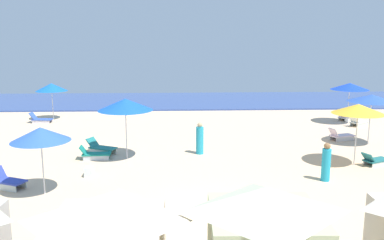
{
  "coord_description": "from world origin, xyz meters",
  "views": [
    {
      "loc": [
        -1.27,
        -11.22,
        5.38
      ],
      "look_at": [
        -0.36,
        9.0,
        1.39
      ],
      "focal_mm": 37.76,
      "sensor_mm": 36.0,
      "label": 1
    }
  ],
  "objects": [
    {
      "name": "umbrella_2",
      "position": [
        -3.47,
        6.91,
        2.54
      ],
      "size": [
        2.5,
        2.5,
        2.81
      ],
      "color": "silver",
      "rests_on": "ground_plane"
    },
    {
      "name": "umbrella_4",
      "position": [
        8.96,
        9.04,
        2.45
      ],
      "size": [
        2.44,
        2.44,
        2.64
      ],
      "color": "silver",
      "rests_on": "ground_plane"
    },
    {
      "name": "ground_plane",
      "position": [
        0.0,
        0.0,
        0.0
      ],
      "size": [
        60.0,
        60.0,
        0.0
      ],
      "primitive_type": "plane",
      "color": "beige"
    },
    {
      "name": "umbrella_3",
      "position": [
        -5.92,
        2.66,
        2.18
      ],
      "size": [
        2.05,
        2.05,
        2.43
      ],
      "color": "silver",
      "rests_on": "ground_plane"
    },
    {
      "name": "beachgoer_1",
      "position": [
        -0.05,
        7.59,
        0.71
      ],
      "size": [
        0.41,
        0.41,
        1.54
      ],
      "rotation": [
        0.0,
        0.0,
        3.28
      ],
      "color": "#259FB9",
      "rests_on": "ground_plane"
    },
    {
      "name": "ocean",
      "position": [
        0.0,
        24.86,
        0.06
      ],
      "size": [
        60.0,
        10.27,
        0.12
      ],
      "primitive_type": "cube",
      "color": "#324B92",
      "rests_on": "ground_plane"
    },
    {
      "name": "cooler_box_0",
      "position": [
        -4.73,
        4.54,
        0.18
      ],
      "size": [
        0.32,
        0.49,
        0.36
      ],
      "primitive_type": "cube",
      "rotation": [
        0.0,
        0.0,
        1.57
      ],
      "color": "silver",
      "rests_on": "ground_plane"
    },
    {
      "name": "lounge_chair_1_0",
      "position": [
        10.5,
        15.43,
        0.23
      ],
      "size": [
        1.52,
        1.25,
        0.64
      ],
      "rotation": [
        0.0,
        0.0,
        2.12
      ],
      "color": "silver",
      "rests_on": "ground_plane"
    },
    {
      "name": "lounge_chair_0_0",
      "position": [
        7.55,
        5.46,
        0.22
      ],
      "size": [
        1.45,
        1.03,
        0.6
      ],
      "rotation": [
        0.0,
        0.0,
        1.97
      ],
      "color": "silver",
      "rests_on": "ground_plane"
    },
    {
      "name": "umbrella_5",
      "position": [
        -9.64,
        16.64,
        2.25
      ],
      "size": [
        2.13,
        2.13,
        2.52
      ],
      "color": "silver",
      "rests_on": "ground_plane"
    },
    {
      "name": "umbrella_0",
      "position": [
        6.63,
        5.5,
        2.5
      ],
      "size": [
        2.22,
        2.22,
        2.72
      ],
      "color": "silver",
      "rests_on": "ground_plane"
    },
    {
      "name": "lounge_chair_4_0",
      "position": [
        7.85,
        9.92,
        0.26
      ],
      "size": [
        1.52,
        0.96,
        0.71
      ],
      "rotation": [
        0.0,
        0.0,
        1.85
      ],
      "color": "silver",
      "rests_on": "ground_plane"
    },
    {
      "name": "beachgoer_2",
      "position": [
        4.61,
        3.56,
        0.71
      ],
      "size": [
        0.45,
        0.45,
        1.52
      ],
      "rotation": [
        0.0,
        0.0,
        5.87
      ],
      "color": "#21A0BE",
      "rests_on": "ground_plane"
    },
    {
      "name": "umbrella_1",
      "position": [
        10.19,
        14.51,
        2.44
      ],
      "size": [
        2.44,
        2.44,
        2.66
      ],
      "color": "silver",
      "rests_on": "ground_plane"
    },
    {
      "name": "lounge_chair_3_0",
      "position": [
        -7.46,
        3.29,
        0.29
      ],
      "size": [
        1.4,
        1.05,
        0.76
      ],
      "rotation": [
        0.0,
        0.0,
        1.16
      ],
      "color": "silver",
      "rests_on": "ground_plane"
    },
    {
      "name": "lounge_chair_1_1",
      "position": [
        10.49,
        13.57,
        0.25
      ],
      "size": [
        1.5,
        1.23,
        0.69
      ],
      "rotation": [
        0.0,
        0.0,
        2.12
      ],
      "color": "silver",
      "rests_on": "ground_plane"
    },
    {
      "name": "lounge_chair_2_1",
      "position": [
        -4.96,
        6.92,
        0.24
      ],
      "size": [
        1.42,
        0.63,
        0.64
      ],
      "rotation": [
        0.0,
        0.0,
        1.61
      ],
      "color": "silver",
      "rests_on": "ground_plane"
    },
    {
      "name": "lounge_chair_5_0",
      "position": [
        -10.18,
        15.55,
        0.24
      ],
      "size": [
        1.49,
        0.71,
        0.7
      ],
      "rotation": [
        0.0,
        0.0,
        1.47
      ],
      "color": "silver",
      "rests_on": "ground_plane"
    },
    {
      "name": "lounge_chair_2_0",
      "position": [
        -4.84,
        7.88,
        0.28
      ],
      "size": [
        1.55,
        1.17,
        0.72
      ],
      "rotation": [
        0.0,
        0.0,
        1.11
      ],
      "color": "silver",
      "rests_on": "ground_plane"
    }
  ]
}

